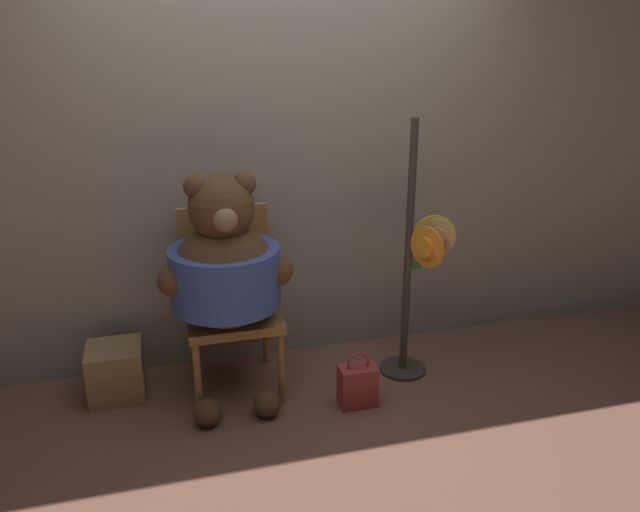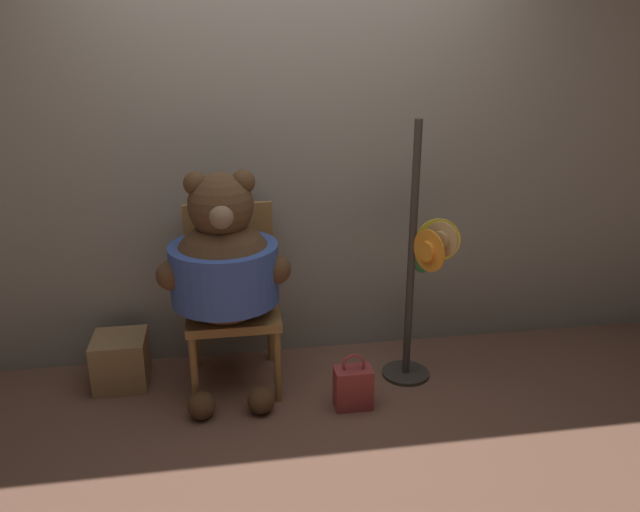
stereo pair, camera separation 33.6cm
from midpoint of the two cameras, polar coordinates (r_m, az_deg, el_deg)
ground_plane at (r=3.50m, az=-3.58°, el=-13.92°), size 14.00×14.00×0.00m
wall_back at (r=3.70m, az=-6.43°, el=10.01°), size 8.00×0.10×2.64m
chair at (r=3.59m, az=-10.97°, el=-3.54°), size 0.51×0.54×1.02m
teddy_bear at (r=3.33m, az=-11.56°, el=-1.30°), size 0.70×0.62×1.28m
hat_display_rack at (r=3.58m, az=6.33°, el=-1.05°), size 0.40×0.42×1.52m
handbag_on_ground at (r=3.47m, az=0.65°, el=-11.77°), size 0.20×0.13×0.32m
wooden_crate at (r=3.78m, az=-20.66°, el=-9.90°), size 0.30×0.30×0.30m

